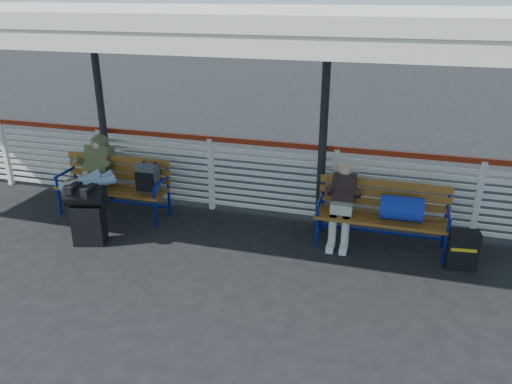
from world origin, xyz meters
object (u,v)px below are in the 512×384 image
(bench_left, at_px, (124,180))
(bench_right, at_px, (391,209))
(traveler_man, at_px, (92,177))
(suitcase_side, at_px, (462,250))
(luggage_stack, at_px, (87,212))
(companion_person, at_px, (342,203))

(bench_left, relative_size, bench_right, 1.00)
(traveler_man, bearing_deg, suitcase_side, 0.76)
(luggage_stack, height_order, bench_right, bench_right)
(companion_person, bearing_deg, luggage_stack, -162.77)
(luggage_stack, distance_m, bench_right, 4.21)
(luggage_stack, xyz_separation_m, bench_left, (-0.02, 1.03, 0.11))
(bench_right, distance_m, traveler_man, 4.43)
(companion_person, distance_m, suitcase_side, 1.66)
(bench_left, distance_m, companion_person, 3.42)
(bench_right, bearing_deg, companion_person, -179.14)
(bench_right, bearing_deg, traveler_man, -175.10)
(bench_right, xyz_separation_m, traveler_man, (-4.41, -0.38, 0.14))
(traveler_man, xyz_separation_m, companion_person, (3.74, 0.37, -0.13))
(luggage_stack, height_order, bench_left, bench_left)
(traveler_man, distance_m, suitcase_side, 5.37)
(suitcase_side, bearing_deg, luggage_stack, -178.60)
(luggage_stack, xyz_separation_m, traveler_man, (-0.35, 0.69, 0.24))
(suitcase_side, bearing_deg, companion_person, 162.25)
(luggage_stack, relative_size, bench_right, 0.49)
(companion_person, xyz_separation_m, suitcase_side, (1.60, -0.30, -0.34))
(suitcase_side, bearing_deg, bench_right, 154.49)
(luggage_stack, xyz_separation_m, suitcase_side, (5.00, 0.76, -0.22))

